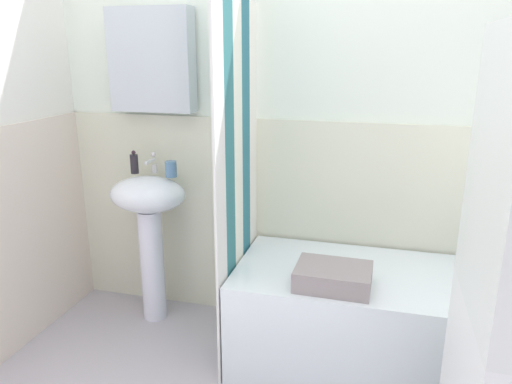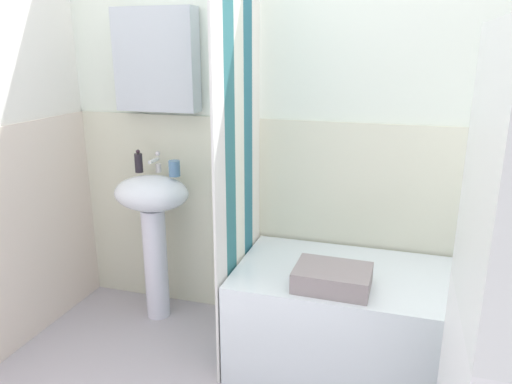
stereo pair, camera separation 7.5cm
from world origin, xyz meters
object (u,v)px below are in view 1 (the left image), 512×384
sink (149,217)px  lotion_bottle (498,250)px  toothbrush_cup (171,169)px  soap_dispenser (134,163)px  bathtub (382,322)px  towel_folded (333,277)px

sink → lotion_bottle: bearing=3.1°
toothbrush_cup → lotion_bottle: (1.73, 0.06, -0.32)m
soap_dispenser → lotion_bottle: 2.00m
soap_dispenser → bathtub: bearing=-8.5°
lotion_bottle → towel_folded: lotion_bottle is taller
sink → lotion_bottle: 1.87m
sink → towel_folded: size_ratio=2.57×
sink → towel_folded: 1.14m
bathtub → lotion_bottle: lotion_bottle is taller
toothbrush_cup → towel_folded: (0.96, -0.37, -0.36)m
towel_folded → lotion_bottle: bearing=29.1°
soap_dispenser → toothbrush_cup: (0.24, -0.02, -0.01)m
soap_dispenser → lotion_bottle: bearing=1.1°
soap_dispenser → towel_folded: soap_dispenser is taller
toothbrush_cup → towel_folded: 1.09m
soap_dispenser → bathtub: size_ratio=0.09×
soap_dispenser → bathtub: (1.43, -0.21, -0.68)m
bathtub → toothbrush_cup: bearing=170.8°
sink → toothbrush_cup: bearing=18.6°
lotion_bottle → towel_folded: (-0.77, -0.43, -0.04)m
sink → toothbrush_cup: size_ratio=9.85×
bathtub → towel_folded: (-0.24, -0.18, 0.31)m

